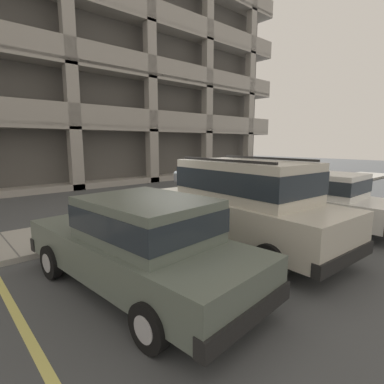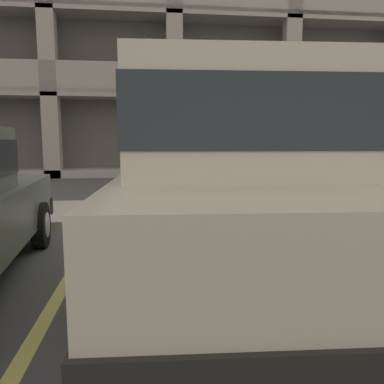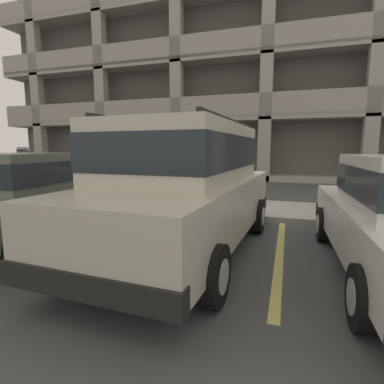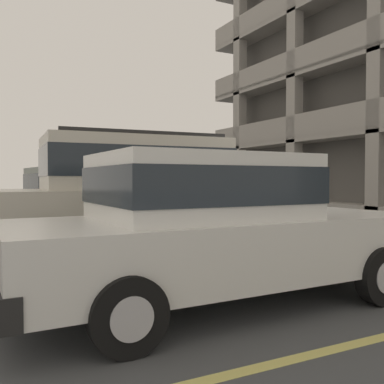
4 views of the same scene
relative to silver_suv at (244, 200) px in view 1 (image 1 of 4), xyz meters
name	(u,v)px [view 1 (image 1 of 4)]	position (x,y,z in m)	size (l,w,h in m)	color
ground_plane	(181,229)	(-0.06, 2.15, -1.14)	(80.00, 80.00, 0.10)	#444749
sidewalk	(155,217)	(-0.06, 3.45, -1.03)	(40.00, 2.20, 0.12)	#9E9B93
parking_stall_lines	(254,228)	(1.43, 0.75, -1.08)	(12.07, 4.80, 0.01)	#DBD16B
silver_suv	(244,200)	(0.00, 0.00, 0.00)	(2.20, 4.88, 2.03)	beige
red_sedan	(140,241)	(-2.84, -0.19, -0.27)	(2.13, 4.62, 1.54)	#5B665B
dark_hatchback	(316,197)	(2.98, -0.22, -0.27)	(1.90, 4.51, 1.54)	silver
parking_meter_near	(180,184)	(0.17, 2.50, 0.11)	(0.35, 0.12, 1.44)	#47474C
parking_garage	(34,27)	(0.34, 16.11, 7.95)	(32.00, 10.00, 19.25)	#54514D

